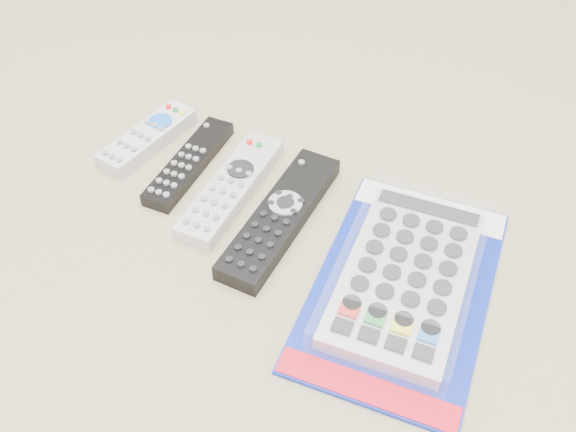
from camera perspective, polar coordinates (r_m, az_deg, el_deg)
The scene contains 5 objects.
remote_small_grey at distance 0.97m, azimuth -12.39°, elevation 6.84°, with size 0.06×0.17×0.02m.
remote_slim_black at distance 0.92m, azimuth -8.79°, elevation 4.70°, with size 0.06×0.19×0.02m.
remote_silver_dvd at distance 0.87m, azimuth -5.06°, elevation 2.55°, with size 0.07×0.22×0.02m.
remote_large_black at distance 0.83m, azimuth -0.68°, elevation -0.05°, with size 0.07×0.25×0.03m.
jumbo_remote_packaged at distance 0.77m, azimuth 10.38°, elevation -5.24°, with size 0.24×0.35×0.04m.
Camera 1 is at (0.31, -0.51, 0.61)m, focal length 40.00 mm.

